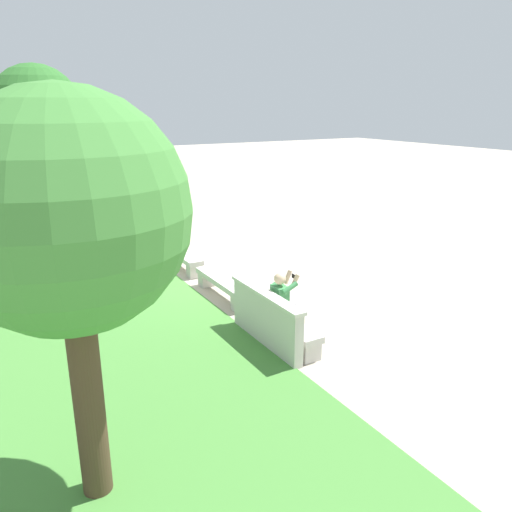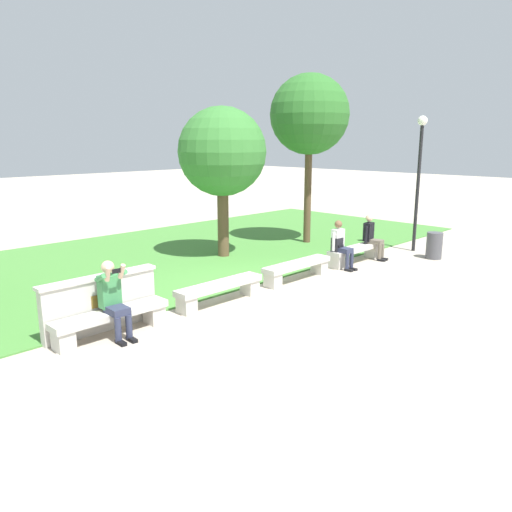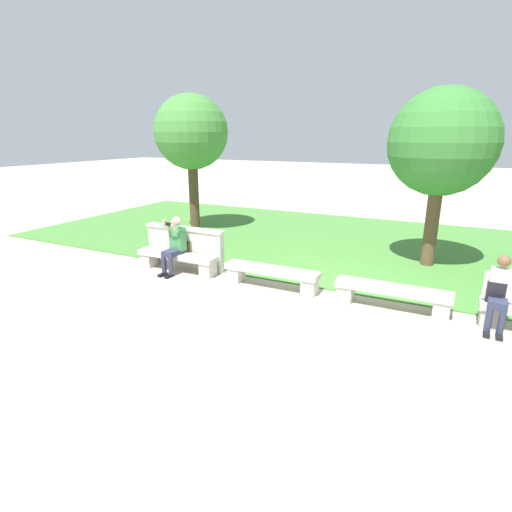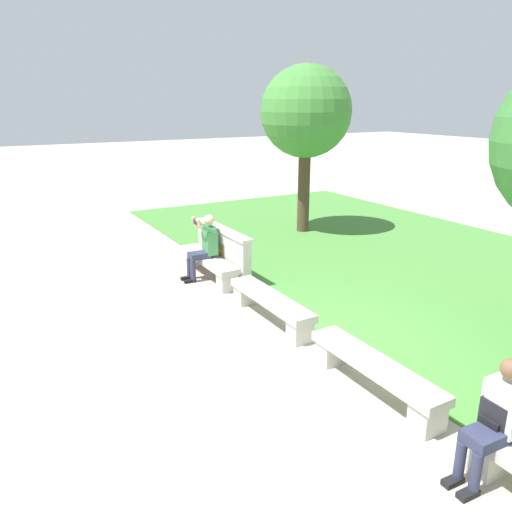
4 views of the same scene
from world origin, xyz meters
TOP-DOWN VIEW (x-y plane):
  - ground_plane at (0.00, 0.00)m, footprint 80.00×80.00m
  - grass_strip at (0.00, 4.38)m, footprint 21.46×8.00m
  - bench_main at (-3.69, 0.00)m, footprint 2.08×0.40m
  - bench_near at (-1.23, 0.00)m, footprint 2.08×0.40m
  - bench_mid at (1.23, 0.00)m, footprint 2.08×0.40m
  - backrest_wall_with_plaque at (-3.69, 0.34)m, footprint 2.17×0.24m
  - person_photographer at (-3.68, -0.08)m, footprint 0.48×0.73m
  - person_distant at (2.90, -0.07)m, footprint 0.48×0.68m
  - backpack at (2.86, 0.02)m, footprint 0.28×0.24m
  - tree_right_background at (-5.84, 3.86)m, footprint 2.38×2.38m

SIDE VIEW (x-z plane):
  - ground_plane at x=0.00m, z-range 0.00..0.00m
  - grass_strip at x=0.00m, z-range 0.00..0.03m
  - bench_main at x=-3.69m, z-range 0.08..0.53m
  - bench_near at x=-1.23m, z-range 0.08..0.53m
  - bench_mid at x=1.23m, z-range 0.08..0.53m
  - backrest_wall_with_plaque at x=-3.69m, z-range 0.01..1.02m
  - backpack at x=2.86m, z-range 0.41..0.84m
  - person_distant at x=2.90m, z-range 0.04..1.30m
  - person_photographer at x=-3.68m, z-range 0.08..1.40m
  - tree_right_background at x=-5.84m, z-range 0.98..5.40m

